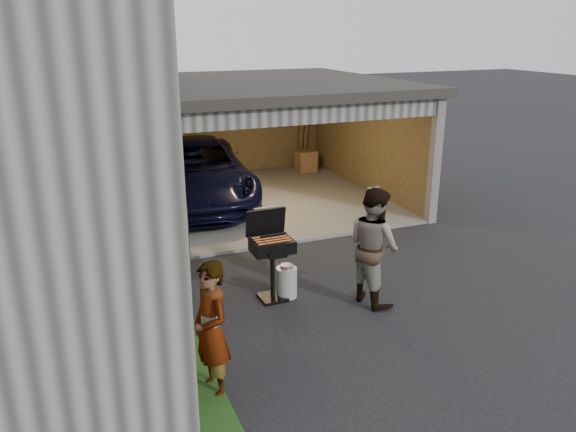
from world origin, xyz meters
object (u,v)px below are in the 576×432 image
man (373,246)px  bbq_grill (272,248)px  woman (211,330)px  minivan (195,174)px  propane_tank (287,282)px  plywood_panel (178,345)px  hand_truck (373,224)px

man → bbq_grill: 1.55m
woman → man: man is taller
minivan → woman: bearing=-95.3°
minivan → bbq_grill: minivan is taller
minivan → propane_tank: size_ratio=10.78×
minivan → man: bearing=-71.1°
woman → propane_tank: 2.68m
bbq_grill → propane_tank: (0.24, -0.04, -0.60)m
minivan → plywood_panel: minivan is taller
minivan → bbq_grill: 5.40m
minivan → woman: 7.57m
woman → man: (2.90, 1.33, 0.09)m
woman → plywood_panel: bearing=-158.6°
minivan → man: (1.29, -6.07, 0.18)m
woman → man: size_ratio=0.90×
woman → bbq_grill: size_ratio=1.17×
minivan → woman: size_ratio=3.19×
propane_tank → minivan: bearing=91.3°
hand_truck → plywood_panel: bearing=-147.2°
bbq_grill → hand_truck: bbq_grill is taller
minivan → man: 6.20m
woman → hand_truck: woman is taller
woman → bbq_grill: bearing=131.6°
minivan → bbq_grill: (-0.11, -5.40, 0.11)m
woman → hand_truck: 6.03m
propane_tank → hand_truck: hand_truck is taller
man → bbq_grill: man is taller
man → minivan: bearing=2.4°
hand_truck → minivan: bearing=126.7°
woman → propane_tank: woman is taller
bbq_grill → plywood_panel: 2.40m
plywood_panel → minivan: bearing=74.6°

